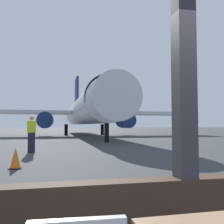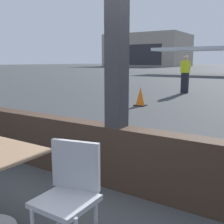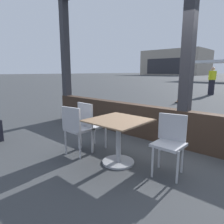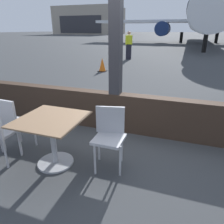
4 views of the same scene
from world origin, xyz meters
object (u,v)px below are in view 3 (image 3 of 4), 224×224
(dining_table, at_px, (118,137))
(cafe_chair_window_left, at_px, (170,139))
(cafe_chair_window_right, at_px, (76,126))
(traffic_cone, at_px, (180,96))
(cafe_chair_aisle_left, at_px, (90,122))
(distant_hangar, at_px, (176,63))
(ground_crew_worker, at_px, (212,81))

(dining_table, bearing_deg, cafe_chair_window_left, 18.06)
(cafe_chair_window_right, xyz_separation_m, traffic_cone, (-1.24, 7.19, -0.23))
(cafe_chair_window_left, distance_m, cafe_chair_window_right, 1.61)
(cafe_chair_aisle_left, bearing_deg, traffic_cone, 100.16)
(dining_table, distance_m, cafe_chair_window_left, 0.80)
(dining_table, bearing_deg, traffic_cone, 106.17)
(cafe_chair_window_left, bearing_deg, cafe_chair_aisle_left, -174.09)
(cafe_chair_window_left, bearing_deg, dining_table, -161.94)
(cafe_chair_aisle_left, relative_size, traffic_cone, 1.44)
(cafe_chair_window_left, height_order, cafe_chair_aisle_left, cafe_chair_aisle_left)
(distant_hangar, bearing_deg, cafe_chair_window_left, -65.16)
(cafe_chair_window_left, bearing_deg, ground_crew_worker, 103.64)
(traffic_cone, height_order, distant_hangar, distant_hangar)
(dining_table, height_order, ground_crew_worker, ground_crew_worker)
(cafe_chair_aisle_left, relative_size, distant_hangar, 0.04)
(cafe_chair_aisle_left, distance_m, distant_hangar, 85.63)
(cafe_chair_window_left, relative_size, distant_hangar, 0.04)
(cafe_chair_window_left, distance_m, ground_crew_worker, 11.47)
(dining_table, xyz_separation_m, ground_crew_worker, (-1.94, 11.39, 0.45))
(cafe_chair_window_right, bearing_deg, cafe_chair_aisle_left, 92.78)
(cafe_chair_window_left, bearing_deg, traffic_cone, 112.51)
(cafe_chair_window_left, distance_m, cafe_chair_aisle_left, 1.55)
(cafe_chair_window_right, distance_m, traffic_cone, 7.30)
(dining_table, relative_size, traffic_cone, 1.37)
(dining_table, height_order, cafe_chair_window_right, cafe_chair_window_right)
(cafe_chair_window_left, bearing_deg, cafe_chair_window_right, -161.92)
(dining_table, relative_size, cafe_chair_window_right, 0.98)
(ground_crew_worker, xyz_separation_m, distant_hangar, (-33.43, 66.92, 3.91))
(cafe_chair_aisle_left, bearing_deg, cafe_chair_window_left, 5.91)
(distant_hangar, bearing_deg, cafe_chair_window_right, -66.23)
(cafe_chair_window_right, xyz_separation_m, distant_hangar, (-34.60, 78.56, 4.28))
(dining_table, distance_m, traffic_cone, 7.23)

